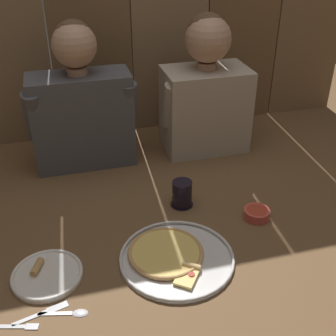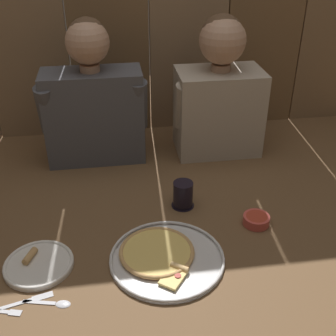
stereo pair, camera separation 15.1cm
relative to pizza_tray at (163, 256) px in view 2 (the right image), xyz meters
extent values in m
plane|color=brown|center=(0.07, 0.16, -0.01)|extent=(3.20, 3.20, 0.00)
cylinder|color=silver|center=(0.01, -0.01, -0.01)|extent=(0.37, 0.37, 0.01)
torus|color=silver|center=(0.01, -0.01, 0.00)|extent=(0.37, 0.37, 0.01)
cylinder|color=#B23823|center=(-0.02, 0.02, 0.00)|extent=(0.23, 0.23, 0.00)
cylinder|color=#EFC660|center=(-0.02, 0.02, 0.00)|extent=(0.23, 0.23, 0.01)
torus|color=tan|center=(-0.02, 0.02, 0.00)|extent=(0.24, 0.24, 0.01)
cube|color=#F4D170|center=(0.02, -0.10, 0.00)|extent=(0.10, 0.10, 0.01)
cylinder|color=tan|center=(0.04, -0.06, 0.01)|extent=(0.06, 0.05, 0.02)
cylinder|color=#A3281E|center=(0.03, -0.10, 0.01)|extent=(0.02, 0.02, 0.00)
cylinder|color=white|center=(-0.39, 0.02, 0.00)|extent=(0.22, 0.22, 0.01)
torus|color=white|center=(-0.39, 0.02, 0.00)|extent=(0.22, 0.22, 0.01)
cylinder|color=tan|center=(-0.42, 0.05, 0.01)|extent=(0.04, 0.07, 0.02)
cylinder|color=black|center=(0.11, 0.27, -0.01)|extent=(0.09, 0.09, 0.01)
cylinder|color=black|center=(0.11, 0.27, 0.04)|extent=(0.07, 0.07, 0.09)
cylinder|color=#CC4C42|center=(0.35, 0.13, 0.01)|extent=(0.09, 0.09, 0.03)
cylinder|color=#B23823|center=(0.35, 0.13, 0.02)|extent=(0.07, 0.07, 0.02)
cube|color=silver|center=(-0.43, -0.16, -0.01)|extent=(0.04, 0.03, 0.01)
cube|color=silver|center=(-0.44, -0.13, -0.01)|extent=(0.10, 0.04, 0.01)
cube|color=silver|center=(-0.37, -0.11, -0.01)|extent=(0.06, 0.04, 0.00)
cube|color=silver|center=(-0.37, -0.13, -0.01)|extent=(0.10, 0.03, 0.01)
ellipsoid|color=silver|center=(-0.31, -0.14, -0.01)|extent=(0.05, 0.04, 0.01)
cube|color=#4C4C51|center=(-0.20, 0.69, 0.19)|extent=(0.41, 0.18, 0.40)
cylinder|color=tan|center=(-0.20, 0.69, 0.40)|extent=(0.08, 0.08, 0.03)
sphere|color=tan|center=(-0.20, 0.69, 0.50)|extent=(0.17, 0.17, 0.17)
sphere|color=brown|center=(-0.20, 0.71, 0.52)|extent=(0.16, 0.16, 0.16)
cylinder|color=#4C4C51|center=(-0.39, 0.65, 0.25)|extent=(0.08, 0.14, 0.23)
cylinder|color=#4C4C51|center=(-0.01, 0.65, 0.25)|extent=(0.08, 0.12, 0.23)
cube|color=#B2A38E|center=(0.34, 0.69, 0.18)|extent=(0.37, 0.23, 0.37)
cylinder|color=tan|center=(0.34, 0.69, 0.38)|extent=(0.08, 0.08, 0.03)
sphere|color=tan|center=(0.34, 0.69, 0.49)|extent=(0.19, 0.19, 0.19)
sphere|color=brown|center=(0.34, 0.71, 0.50)|extent=(0.18, 0.18, 0.18)
cylinder|color=#B2A38E|center=(0.18, 0.65, 0.23)|extent=(0.08, 0.13, 0.22)
cylinder|color=#B2A38E|center=(0.51, 0.65, 0.23)|extent=(0.08, 0.11, 0.21)
camera|label=1|loc=(-0.28, -0.99, 0.95)|focal=46.20mm
camera|label=2|loc=(-0.14, -1.02, 0.95)|focal=46.20mm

